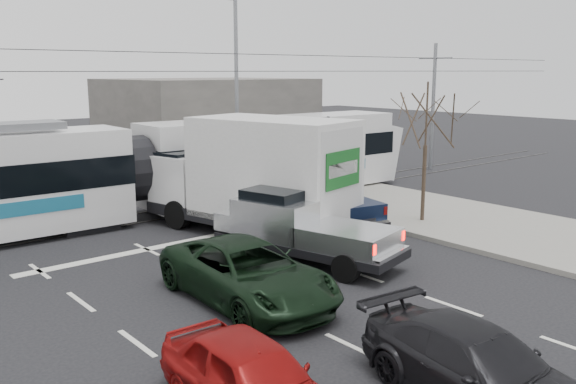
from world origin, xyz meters
TOP-DOWN VIEW (x-y plane):
  - ground at (0.00, 0.00)m, footprint 120.00×120.00m
  - sidewalk_right at (9.00, 0.00)m, footprint 6.00×60.00m
  - rails at (0.00, 10.00)m, footprint 60.00×1.60m
  - building_right at (12.00, 24.00)m, footprint 12.00×10.00m
  - bare_tree at (7.60, 2.50)m, footprint 2.40×2.40m
  - traffic_signal at (6.47, 6.50)m, footprint 0.44×0.44m
  - street_lamp_near at (7.31, 14.00)m, footprint 2.38×0.25m
  - catenary at (0.00, 10.00)m, footprint 60.00×0.20m
  - tram at (-0.20, 9.93)m, footprint 25.80×3.25m
  - silver_pickup at (1.28, 2.18)m, footprint 3.29×5.99m
  - box_truck at (2.16, 5.34)m, footprint 4.51×8.40m
  - navy_pickup at (4.56, 4.55)m, footprint 2.76×5.17m
  - green_car at (-1.86, 0.40)m, footprint 2.68×5.38m
  - red_car at (-4.83, -3.76)m, footprint 1.74×4.02m
  - dark_car at (-1.67, -5.83)m, footprint 2.36×4.72m

SIDE VIEW (x-z plane):
  - ground at x=0.00m, z-range 0.00..0.00m
  - rails at x=0.00m, z-range 0.00..0.03m
  - sidewalk_right at x=9.00m, z-range 0.00..0.15m
  - dark_car at x=-1.67m, z-range 0.00..1.32m
  - red_car at x=-4.83m, z-range 0.00..1.35m
  - green_car at x=-1.86m, z-range 0.00..1.47m
  - navy_pickup at x=4.56m, z-range -0.01..2.05m
  - silver_pickup at x=1.28m, z-range -0.01..2.06m
  - tram at x=-0.20m, z-range -0.76..4.49m
  - box_truck at x=2.16m, z-range -0.02..3.97m
  - building_right at x=12.00m, z-range 0.00..5.00m
  - traffic_signal at x=6.47m, z-range 0.94..4.54m
  - bare_tree at x=7.60m, z-range 1.29..6.29m
  - catenary at x=0.00m, z-range 0.38..7.38m
  - street_lamp_near at x=7.31m, z-range 0.61..9.61m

